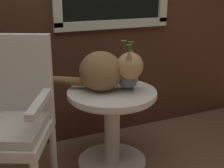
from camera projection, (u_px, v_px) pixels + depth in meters
wicker_side_table at (112, 115)px, 2.22m from camera, size 0.62×0.62×0.57m
wicker_chair at (6, 114)px, 1.84m from camera, size 0.66×0.65×1.00m
cat at (106, 70)px, 2.12m from camera, size 0.56×0.42×0.30m
pewter_vase_with_ivy at (128, 76)px, 2.15m from camera, size 0.14×0.14×0.34m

